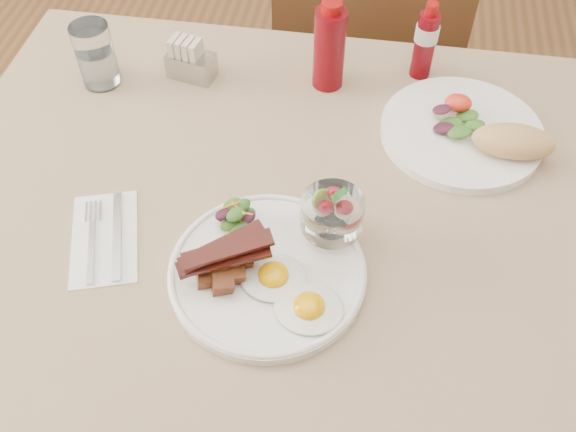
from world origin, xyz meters
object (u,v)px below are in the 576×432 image
(sugar_caddy, at_px, (190,61))
(second_plate, at_px, (474,133))
(fruit_cup, at_px, (332,214))
(chair_far, at_px, (366,63))
(ketchup_bottle, at_px, (329,48))
(table, at_px, (341,241))
(main_plate, at_px, (267,273))
(water_glass, at_px, (97,58))
(hot_sauce_bottle, at_px, (425,41))

(sugar_caddy, bearing_deg, second_plate, 1.42)
(fruit_cup, distance_m, sugar_caddy, 0.46)
(chair_far, height_order, ketchup_bottle, chair_far)
(table, distance_m, fruit_cup, 0.17)
(main_plate, height_order, second_plate, second_plate)
(table, distance_m, water_glass, 0.55)
(chair_far, height_order, main_plate, chair_far)
(main_plate, relative_size, second_plate, 0.99)
(hot_sauce_bottle, distance_m, sugar_caddy, 0.43)
(ketchup_bottle, height_order, hot_sauce_bottle, ketchup_bottle)
(chair_far, relative_size, sugar_caddy, 10.00)
(chair_far, height_order, hot_sauce_bottle, chair_far)
(main_plate, bearing_deg, sugar_caddy, 117.60)
(chair_far, xyz_separation_m, water_glass, (-0.47, -0.43, 0.28))
(sugar_caddy, distance_m, water_glass, 0.17)
(fruit_cup, distance_m, ketchup_bottle, 0.37)
(table, height_order, water_glass, water_glass)
(fruit_cup, relative_size, second_plate, 0.32)
(table, bearing_deg, sugar_caddy, 139.01)
(table, bearing_deg, hot_sauce_bottle, 73.22)
(main_plate, relative_size, water_glass, 2.39)
(main_plate, xyz_separation_m, water_glass, (-0.38, 0.38, 0.04))
(hot_sauce_bottle, bearing_deg, ketchup_bottle, -162.06)
(second_plate, bearing_deg, chair_far, 112.16)
(main_plate, bearing_deg, table, 56.91)
(hot_sauce_bottle, distance_m, water_glass, 0.59)
(second_plate, relative_size, sugar_caddy, 3.03)
(water_glass, bearing_deg, chair_far, 42.36)
(ketchup_bottle, relative_size, hot_sauce_bottle, 1.12)
(table, height_order, chair_far, chair_far)
(main_plate, relative_size, sugar_caddy, 3.01)
(chair_far, xyz_separation_m, main_plate, (-0.10, -0.81, 0.24))
(chair_far, relative_size, main_plate, 3.32)
(fruit_cup, xyz_separation_m, ketchup_bottle, (-0.05, 0.36, 0.01))
(fruit_cup, distance_m, second_plate, 0.33)
(table, bearing_deg, water_glass, 153.91)
(main_plate, bearing_deg, ketchup_bottle, 85.72)
(hot_sauce_bottle, bearing_deg, water_glass, -168.82)
(second_plate, distance_m, water_glass, 0.67)
(fruit_cup, bearing_deg, hot_sauce_bottle, 74.12)
(table, xyz_separation_m, sugar_caddy, (-0.31, 0.27, 0.12))
(water_glass, bearing_deg, hot_sauce_bottle, 11.18)
(chair_far, bearing_deg, fruit_cup, -91.14)
(second_plate, relative_size, water_glass, 2.40)
(fruit_cup, height_order, hot_sauce_bottle, hot_sauce_bottle)
(ketchup_bottle, bearing_deg, water_glass, -171.67)
(ketchup_bottle, xyz_separation_m, sugar_caddy, (-0.25, -0.02, -0.05))
(table, bearing_deg, main_plate, -123.09)
(fruit_cup, relative_size, water_glass, 0.77)
(ketchup_bottle, height_order, sugar_caddy, ketchup_bottle)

